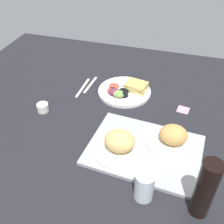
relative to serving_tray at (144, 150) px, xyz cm
name	(u,v)px	position (x,y,z in cm)	size (l,w,h in cm)	color
ground_plane	(118,118)	(16.65, -19.21, -2.30)	(190.00, 150.00, 3.00)	black
serving_tray	(144,150)	(0.00, 0.00, 0.00)	(45.00, 33.00, 1.60)	#9EA0A3
bread_plate_near	(172,138)	(-10.19, -5.54, 4.25)	(20.41, 20.41, 9.17)	white
bread_plate_far	(119,144)	(9.68, 4.35, 4.81)	(19.01, 19.01, 9.73)	white
plate_with_salad	(126,91)	(17.80, -38.23, 0.94)	(27.84, 27.84, 5.40)	white
drinking_glass	(144,186)	(-3.77, 20.83, 4.89)	(6.77, 6.77, 11.38)	silver
soda_bottle	(205,189)	(-22.32, 21.10, 10.89)	(6.40, 6.40, 23.38)	black
espresso_cup	(43,107)	(52.47, -12.34, 1.20)	(5.60, 5.60, 4.00)	silver
fork	(90,84)	(38.46, -40.65, -0.55)	(17.00, 1.40, 0.50)	#B7B7BC
knife	(83,87)	(41.46, -36.65, -0.55)	(19.00, 1.40, 0.50)	#B7B7BC
sticky_note	(183,110)	(-12.90, -32.67, -0.74)	(5.60, 5.60, 0.12)	pink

